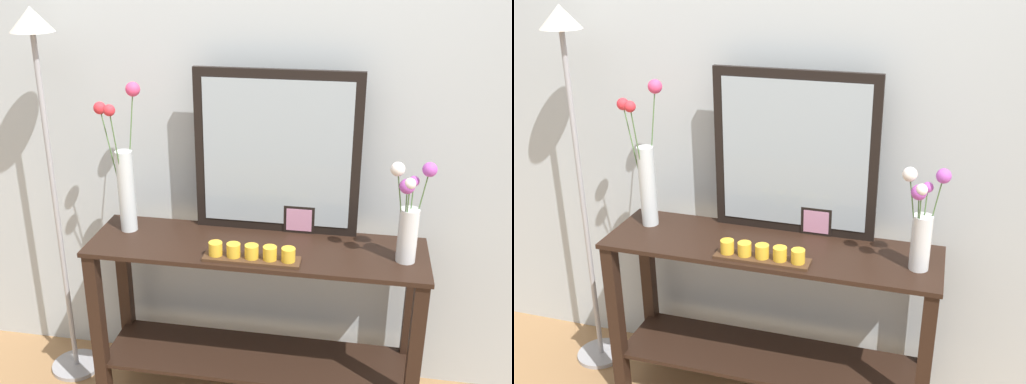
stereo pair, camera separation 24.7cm
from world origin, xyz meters
TOP-DOWN VIEW (x-y plane):
  - wall_back at (0.00, 0.32)m, footprint 6.40×0.08m
  - console_table at (0.00, 0.00)m, footprint 1.43×0.40m
  - mirror_leaning at (0.06, 0.17)m, footprint 0.71×0.03m
  - tall_vase_left at (-0.58, 0.06)m, footprint 0.19×0.17m
  - vase_right at (0.61, -0.03)m, footprint 0.18×0.12m
  - candle_tray at (0.01, -0.13)m, footprint 0.39×0.09m
  - picture_frame_small at (0.16, 0.16)m, footprint 0.13×0.01m
  - floor_lamp at (-0.93, 0.06)m, footprint 0.24×0.24m

SIDE VIEW (x-z plane):
  - console_table at x=0.00m, z-range 0.09..0.89m
  - candle_tray at x=0.01m, z-range 0.79..0.86m
  - picture_frame_small at x=0.16m, z-range 0.80..0.92m
  - vase_right at x=0.61m, z-range 0.78..1.21m
  - tall_vase_left at x=-0.58m, z-range 0.73..1.39m
  - mirror_leaning at x=0.06m, z-range 0.80..1.51m
  - floor_lamp at x=-0.93m, z-range 0.31..2.05m
  - wall_back at x=0.00m, z-range 0.00..2.70m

